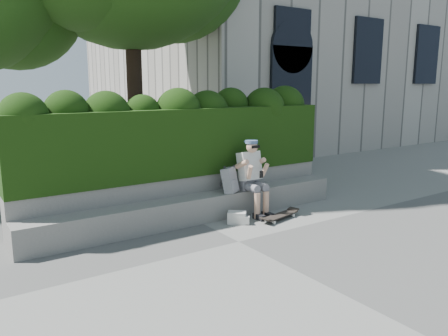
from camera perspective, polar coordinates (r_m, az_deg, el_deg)
ground at (r=6.78m, az=1.92°, el=-9.60°), size 80.00×80.00×0.00m
bench_ledge at (r=7.71m, az=-3.52°, el=-5.32°), size 6.00×0.45×0.45m
planter_wall at (r=8.07m, az=-5.24°, el=-3.50°), size 6.00×0.50×0.75m
hedge at (r=8.08m, az=-6.12°, el=3.54°), size 6.00×1.00×1.20m
person at (r=8.01m, az=3.61°, el=-0.83°), size 0.40×0.76×1.38m
skateboard at (r=7.89m, az=7.34°, el=-6.18°), size 0.85×0.38×0.09m
backpack_plaid at (r=7.85m, az=0.79°, el=-1.61°), size 0.35×0.30×0.45m
backpack_ground at (r=7.62m, az=1.69°, el=-6.48°), size 0.38×0.37×0.20m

